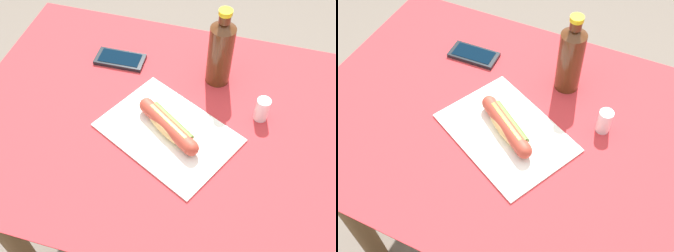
# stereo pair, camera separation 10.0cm
# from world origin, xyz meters

# --- Properties ---
(ground_plane) EXTENTS (6.00, 6.00, 0.00)m
(ground_plane) POSITION_xyz_m (0.00, 0.00, 0.00)
(ground_plane) COLOR #6B6056
(ground_plane) RESTS_ON ground
(dining_table) EXTENTS (1.18, 0.78, 0.76)m
(dining_table) POSITION_xyz_m (0.00, 0.00, 0.61)
(dining_table) COLOR brown
(dining_table) RESTS_ON ground
(paper_wrapper) EXTENTS (0.40, 0.35, 0.01)m
(paper_wrapper) POSITION_xyz_m (-0.04, -0.04, 0.76)
(paper_wrapper) COLOR white
(paper_wrapper) RESTS_ON dining_table
(hot_dog) EXTENTS (0.18, 0.14, 0.05)m
(hot_dog) POSITION_xyz_m (-0.04, -0.04, 0.78)
(hot_dog) COLOR #DBB26B
(hot_dog) RESTS_ON paper_wrapper
(cell_phone) EXTENTS (0.15, 0.07, 0.01)m
(cell_phone) POSITION_xyz_m (-0.25, 0.19, 0.76)
(cell_phone) COLOR black
(cell_phone) RESTS_ON dining_table
(soda_bottle) EXTENTS (0.07, 0.07, 0.23)m
(soda_bottle) POSITION_xyz_m (0.04, 0.19, 0.86)
(soda_bottle) COLOR #4C2814
(soda_bottle) RESTS_ON dining_table
(salt_shaker) EXTENTS (0.04, 0.04, 0.07)m
(salt_shaker) POSITION_xyz_m (0.18, 0.08, 0.79)
(salt_shaker) COLOR silver
(salt_shaker) RESTS_ON dining_table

